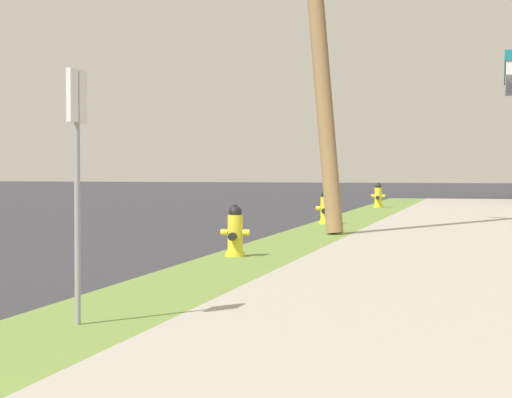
{
  "coord_description": "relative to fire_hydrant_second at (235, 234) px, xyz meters",
  "views": [
    {
      "loc": [
        4.18,
        -2.2,
        1.46
      ],
      "look_at": [
        0.74,
        13.18,
        0.95
      ],
      "focal_mm": 77.19,
      "sensor_mm": 36.0,
      "label": 1
    }
  ],
  "objects": [
    {
      "name": "street_sign_post",
      "position": [
        0.3,
        -6.78,
        1.19
      ],
      "size": [
        0.05,
        0.36,
        2.12
      ],
      "color": "gray",
      "rests_on": "grass_verge"
    },
    {
      "name": "fire_hydrant_third",
      "position": [
        -0.05,
        8.62,
        0.0
      ],
      "size": [
        0.42,
        0.37,
        0.74
      ],
      "color": "yellow",
      "rests_on": "grass_verge"
    },
    {
      "name": "fire_hydrant_fourth",
      "position": [
        0.08,
        18.01,
        0.0
      ],
      "size": [
        0.42,
        0.37,
        0.74
      ],
      "color": "yellow",
      "rests_on": "grass_verge"
    },
    {
      "name": "fire_hydrant_second",
      "position": [
        0.0,
        0.0,
        0.0
      ],
      "size": [
        0.42,
        0.38,
        0.74
      ],
      "color": "yellow",
      "rests_on": "grass_verge"
    }
  ]
}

